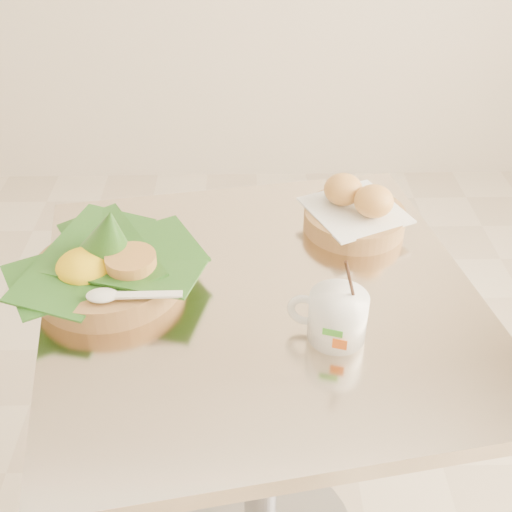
{
  "coord_description": "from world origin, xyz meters",
  "views": [
    {
      "loc": [
        0.17,
        -0.79,
        1.42
      ],
      "look_at": [
        0.19,
        0.03,
        0.82
      ],
      "focal_mm": 45.0,
      "sensor_mm": 36.0,
      "label": 1
    }
  ],
  "objects_px": {
    "bread_basket": "(355,212)",
    "coffee_mug": "(336,315)",
    "cafe_table": "(261,386)",
    "rice_basket": "(107,265)"
  },
  "relations": [
    {
      "from": "bread_basket",
      "to": "coffee_mug",
      "type": "relative_size",
      "value": 1.41
    },
    {
      "from": "coffee_mug",
      "to": "bread_basket",
      "type": "bearing_deg",
      "value": 76.24
    },
    {
      "from": "cafe_table",
      "to": "coffee_mug",
      "type": "bearing_deg",
      "value": -43.97
    },
    {
      "from": "rice_basket",
      "to": "bread_basket",
      "type": "distance_m",
      "value": 0.46
    },
    {
      "from": "cafe_table",
      "to": "coffee_mug",
      "type": "xyz_separation_m",
      "value": [
        0.11,
        -0.1,
        0.26
      ]
    },
    {
      "from": "cafe_table",
      "to": "bread_basket",
      "type": "height_order",
      "value": "bread_basket"
    },
    {
      "from": "bread_basket",
      "to": "coffee_mug",
      "type": "distance_m",
      "value": 0.3
    },
    {
      "from": "rice_basket",
      "to": "cafe_table",
      "type": "bearing_deg",
      "value": -6.47
    },
    {
      "from": "cafe_table",
      "to": "coffee_mug",
      "type": "relative_size",
      "value": 5.36
    },
    {
      "from": "cafe_table",
      "to": "bread_basket",
      "type": "xyz_separation_m",
      "value": [
        0.18,
        0.19,
        0.26
      ]
    }
  ]
}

